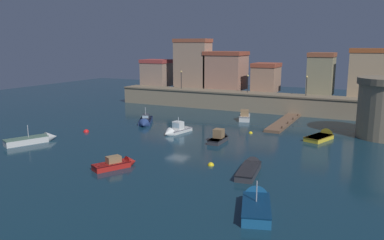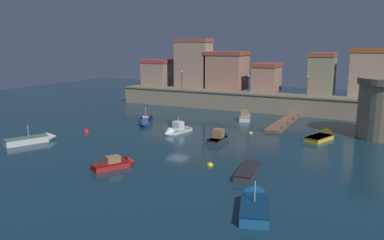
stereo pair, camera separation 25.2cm
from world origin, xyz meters
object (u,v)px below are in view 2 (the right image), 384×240
(quay_lamp_0, at_px, (182,77))
(mooring_buoy_2, at_px, (210,166))
(moored_boat_8, at_px, (323,137))
(mooring_buoy_0, at_px, (86,132))
(moored_boat_5, at_px, (145,121))
(moored_boat_0, at_px, (245,116))
(moored_boat_7, at_px, (254,203))
(quay_lamp_2, at_px, (307,82))
(moored_boat_6, at_px, (250,168))
(moored_boat_4, at_px, (175,130))
(mooring_buoy_1, at_px, (251,133))
(moored_boat_3, at_px, (117,163))
(moored_boat_2, at_px, (34,139))
(moored_boat_1, at_px, (220,138))
(quay_lamp_1, at_px, (248,81))

(quay_lamp_0, relative_size, mooring_buoy_2, 5.39)
(moored_boat_8, relative_size, mooring_buoy_0, 7.17)
(moored_boat_5, height_order, mooring_buoy_0, moored_boat_5)
(moored_boat_8, xyz_separation_m, mooring_buoy_2, (-8.02, -16.00, -0.28))
(quay_lamp_0, height_order, moored_boat_5, quay_lamp_0)
(moored_boat_0, xyz_separation_m, mooring_buoy_2, (4.58, -23.31, -0.56))
(moored_boat_7, xyz_separation_m, mooring_buoy_0, (-27.46, 13.59, -0.41))
(moored_boat_8, distance_m, mooring_buoy_2, 17.90)
(quay_lamp_2, height_order, mooring_buoy_0, quay_lamp_2)
(moored_boat_6, bearing_deg, mooring_buoy_2, 83.93)
(moored_boat_0, xyz_separation_m, moored_boat_4, (-5.07, -12.85, -0.15))
(moored_boat_5, xyz_separation_m, mooring_buoy_1, (15.60, 1.10, -0.40))
(moored_boat_3, relative_size, moored_boat_5, 0.74)
(moored_boat_4, bearing_deg, mooring_buoy_1, 128.15)
(moored_boat_8, distance_m, mooring_buoy_1, 8.97)
(moored_boat_2, relative_size, mooring_buoy_1, 11.95)
(quay_lamp_2, height_order, moored_boat_5, quay_lamp_2)
(moored_boat_4, distance_m, moored_boat_5, 7.57)
(moored_boat_1, bearing_deg, moored_boat_8, -58.01)
(moored_boat_3, xyz_separation_m, mooring_buoy_0, (-12.96, 10.32, -0.37))
(moored_boat_6, distance_m, moored_boat_8, 16.41)
(moored_boat_4, height_order, mooring_buoy_2, moored_boat_4)
(moored_boat_3, bearing_deg, moored_boat_2, 104.87)
(quay_lamp_1, relative_size, mooring_buoy_1, 5.97)
(moored_boat_4, bearing_deg, quay_lamp_1, -175.30)
(moored_boat_2, bearing_deg, moored_boat_6, -63.68)
(moored_boat_5, bearing_deg, mooring_buoy_1, 67.08)
(quay_lamp_0, distance_m, mooring_buoy_1, 26.20)
(moored_boat_2, xyz_separation_m, mooring_buoy_0, (1.56, 7.16, -0.41))
(moored_boat_0, bearing_deg, mooring_buoy_1, -173.21)
(moored_boat_2, bearing_deg, moored_boat_4, -23.52)
(moored_boat_1, xyz_separation_m, moored_boat_4, (-6.82, 1.34, -0.06))
(moored_boat_2, relative_size, moored_boat_7, 1.03)
(moored_boat_6, bearing_deg, quay_lamp_1, 11.51)
(moored_boat_4, height_order, mooring_buoy_1, moored_boat_4)
(quay_lamp_0, relative_size, mooring_buoy_0, 4.56)
(moored_boat_6, bearing_deg, quay_lamp_2, -5.74)
(moored_boat_0, xyz_separation_m, moored_boat_3, (-3.04, -27.75, -0.18))
(moored_boat_2, height_order, moored_boat_3, moored_boat_2)
(moored_boat_0, xyz_separation_m, moored_boat_7, (11.45, -31.02, -0.14))
(quay_lamp_1, height_order, moored_boat_0, quay_lamp_1)
(moored_boat_0, bearing_deg, mooring_buoy_0, 120.55)
(moored_boat_2, distance_m, moored_boat_3, 14.87)
(moored_boat_3, bearing_deg, quay_lamp_1, 26.26)
(quay_lamp_2, xyz_separation_m, moored_boat_0, (-7.46, -8.48, -4.78))
(quay_lamp_1, relative_size, moored_boat_2, 0.50)
(moored_boat_3, height_order, moored_boat_7, moored_boat_7)
(quay_lamp_0, distance_m, moored_boat_6, 40.09)
(quay_lamp_2, relative_size, moored_boat_5, 0.54)
(moored_boat_5, relative_size, mooring_buoy_1, 11.71)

